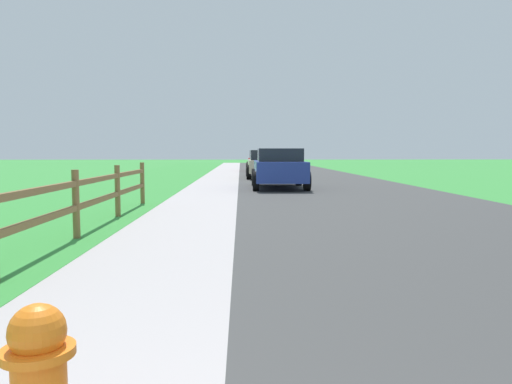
{
  "coord_description": "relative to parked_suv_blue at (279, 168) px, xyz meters",
  "views": [
    {
      "loc": [
        0.1,
        0.11,
        1.36
      ],
      "look_at": [
        0.3,
        6.78,
        0.81
      ],
      "focal_mm": 34.21,
      "sensor_mm": 36.0,
      "label": 1
    }
  ],
  "objects": [
    {
      "name": "parked_suv_blue",
      "position": [
        0.0,
        0.0,
        0.0
      ],
      "size": [
        2.04,
        4.3,
        1.47
      ],
      "color": "navy",
      "rests_on": "ground"
    },
    {
      "name": "grass_verge",
      "position": [
        -6.03,
        8.67,
        -0.76
      ],
      "size": [
        5.0,
        66.0,
        0.0
      ],
      "primitive_type": "cube",
      "color": "#378E3B",
      "rests_on": "ground"
    },
    {
      "name": "road_asphalt",
      "position": [
        1.97,
        8.67,
        -0.76
      ],
      "size": [
        7.0,
        66.0,
        0.01
      ],
      "primitive_type": "cube",
      "color": "#3B3B3B",
      "rests_on": "ground"
    },
    {
      "name": "parked_car_beige",
      "position": [
        -0.11,
        7.29,
        -0.02
      ],
      "size": [
        2.08,
        4.93,
        1.44
      ],
      "color": "#C6B793",
      "rests_on": "ground"
    },
    {
      "name": "rail_fence",
      "position": [
        -4.0,
        -11.86,
        -0.13
      ],
      "size": [
        0.11,
        12.97,
        1.08
      ],
      "color": "brown",
      "rests_on": "ground"
    },
    {
      "name": "ground_plane",
      "position": [
        -1.53,
        6.67,
        -0.76
      ],
      "size": [
        120.0,
        120.0,
        0.0
      ],
      "primitive_type": "plane",
      "color": "#378E3B"
    },
    {
      "name": "curb_concrete",
      "position": [
        -4.53,
        8.67,
        -0.76
      ],
      "size": [
        6.0,
        66.0,
        0.01
      ],
      "primitive_type": "cube",
      "color": "#ADA5A6",
      "rests_on": "ground"
    },
    {
      "name": "parked_car_red",
      "position": [
        0.02,
        16.19,
        -0.03
      ],
      "size": [
        2.13,
        4.33,
        1.44
      ],
      "color": "maroon",
      "rests_on": "ground"
    }
  ]
}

